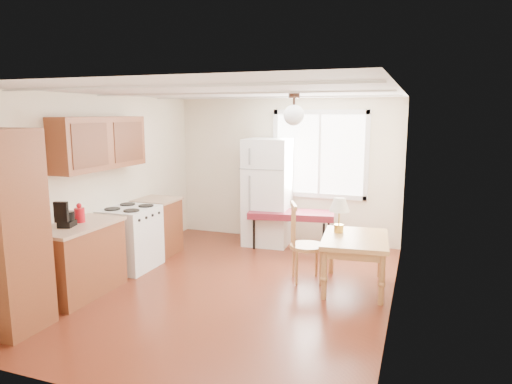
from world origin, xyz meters
The scene contains 11 objects.
room_shell centered at (0.00, 0.00, 1.25)m, with size 4.60×5.60×2.62m.
kitchen_run centered at (-1.72, -0.63, 0.84)m, with size 0.65×3.40×2.20m.
window_unit centered at (0.60, 2.47, 1.55)m, with size 1.64×0.05×1.51m.
pendant_light centered at (0.70, 0.40, 2.24)m, with size 0.26×0.26×0.40m.
refrigerator centered at (-0.21, 2.12, 0.91)m, with size 0.79×0.80×1.82m.
bench centered at (0.27, 1.90, 0.58)m, with size 1.46×0.74×0.64m.
dining_table centered at (1.50, 0.54, 0.58)m, with size 0.92×1.16×0.68m.
chair centered at (0.77, 0.54, 0.61)m, with size 0.52×0.52×1.07m.
table_lamp centered at (1.26, 0.70, 1.02)m, with size 0.27×0.27×0.47m.
coffee_maker centered at (-1.72, -1.00, 1.02)m, with size 0.21×0.24×0.32m.
kettle centered at (-1.73, -0.75, 1.00)m, with size 0.13×0.13×0.24m.
Camera 1 is at (2.23, -5.21, 2.25)m, focal length 32.00 mm.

